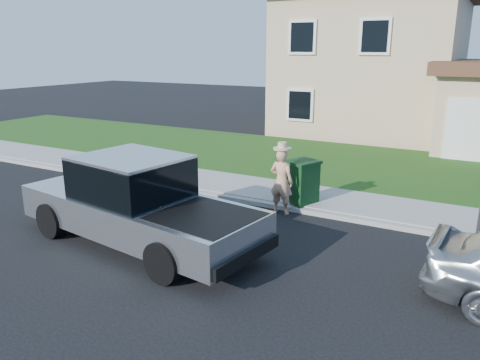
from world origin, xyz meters
name	(u,v)px	position (x,y,z in m)	size (l,w,h in m)	color
ground	(183,238)	(0.00, 0.00, 0.00)	(80.00, 80.00, 0.00)	black
curb	(277,206)	(1.00, 2.90, 0.06)	(40.00, 0.20, 0.12)	gray
sidewalk	(293,195)	(1.00, 4.00, 0.07)	(40.00, 2.00, 0.15)	gray
lawn	(340,163)	(1.00, 8.50, 0.05)	(40.00, 7.00, 0.10)	#1D3D11
house	(398,69)	(1.31, 16.38, 3.17)	(14.00, 11.30, 6.85)	tan
pickup_truck	(137,204)	(-0.67, -0.67, 0.90)	(6.12, 2.79, 1.94)	black
woman	(281,180)	(1.25, 2.60, 0.89)	(0.63, 0.45, 1.87)	tan
trash_bin	(302,181)	(1.53, 3.31, 0.72)	(0.94, 1.00, 1.13)	black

